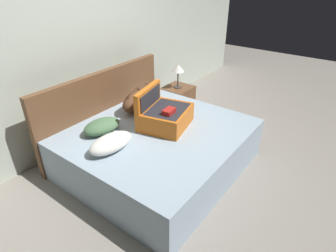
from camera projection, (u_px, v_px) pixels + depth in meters
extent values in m
plane|color=gray|center=(187.00, 178.00, 3.20)|extent=(12.00, 12.00, 0.00)
cube|color=#B7C1B2|center=(77.00, 42.00, 3.42)|extent=(8.00, 0.10, 2.60)
cube|color=#99ADBC|center=(159.00, 148.00, 3.29)|extent=(1.92, 1.72, 0.49)
cube|color=brown|center=(104.00, 109.00, 3.64)|extent=(1.96, 0.08, 0.99)
cube|color=#D16619|center=(168.00, 118.00, 3.20)|extent=(0.64, 0.55, 0.22)
cube|color=#28282D|center=(168.00, 115.00, 3.19)|extent=(0.56, 0.49, 0.15)
cube|color=#B21E19|center=(169.00, 112.00, 3.04)|extent=(0.16, 0.11, 0.06)
cube|color=#D16619|center=(148.00, 105.00, 3.23)|extent=(0.55, 0.18, 0.44)
cube|color=#28282D|center=(151.00, 106.00, 3.22)|extent=(0.46, 0.12, 0.37)
ellipsoid|color=brown|center=(139.00, 100.00, 3.56)|extent=(0.60, 0.29, 0.27)
torus|color=brown|center=(135.00, 97.00, 3.46)|extent=(0.25, 0.04, 0.25)
torus|color=brown|center=(143.00, 92.00, 3.58)|extent=(0.25, 0.04, 0.25)
ellipsoid|color=#4C724C|center=(102.00, 126.00, 3.10)|extent=(0.46, 0.33, 0.15)
ellipsoid|color=white|center=(111.00, 143.00, 2.80)|extent=(0.50, 0.30, 0.15)
cube|color=brown|center=(178.00, 101.00, 4.48)|extent=(0.44, 0.40, 0.46)
cylinder|color=#3F3833|center=(178.00, 87.00, 4.36)|extent=(0.13, 0.13, 0.02)
cylinder|color=#4C443D|center=(178.00, 79.00, 4.30)|extent=(0.02, 0.02, 0.24)
cone|color=white|center=(178.00, 68.00, 4.21)|extent=(0.19, 0.19, 0.11)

